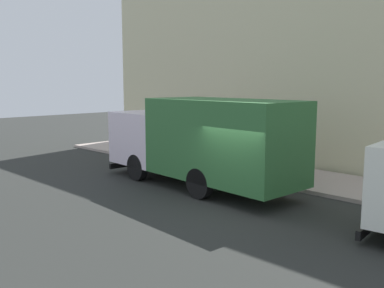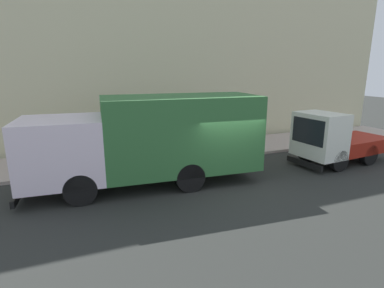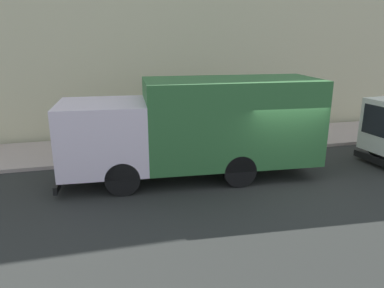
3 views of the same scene
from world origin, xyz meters
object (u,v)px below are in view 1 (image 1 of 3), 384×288
object	(u,v)px
pedestrian_walking	(194,142)
pedestrian_third	(305,156)
large_utility_truck	(201,140)
traffic_cone_orange	(182,155)
street_sign_post	(271,147)
pedestrian_standing	(261,145)

from	to	relation	value
pedestrian_walking	pedestrian_third	size ratio (longest dim) A/B	0.99
large_utility_truck	pedestrian_walking	bearing A→B (deg)	50.75
large_utility_truck	traffic_cone_orange	xyz separation A→B (m)	(2.45, 3.52, -1.30)
street_sign_post	pedestrian_third	bearing A→B (deg)	-26.50
pedestrian_walking	street_sign_post	size ratio (longest dim) A/B	0.76
large_utility_truck	street_sign_post	distance (m)	2.75
large_utility_truck	pedestrian_third	xyz separation A→B (m)	(3.57, -2.28, -0.77)
pedestrian_walking	traffic_cone_orange	size ratio (longest dim) A/B	2.33
pedestrian_walking	pedestrian_third	world-z (taller)	pedestrian_third
street_sign_post	large_utility_truck	bearing A→B (deg)	144.00
pedestrian_standing	street_sign_post	xyz separation A→B (m)	(-2.47, -2.19, 0.44)
pedestrian_walking	pedestrian_standing	bearing A→B (deg)	-32.05
pedestrian_standing	traffic_cone_orange	bearing A→B (deg)	6.47
pedestrian_standing	large_utility_truck	bearing A→B (deg)	66.41
pedestrian_standing	street_sign_post	world-z (taller)	street_sign_post
pedestrian_walking	pedestrian_standing	world-z (taller)	pedestrian_walking
large_utility_truck	pedestrian_standing	size ratio (longest dim) A/B	5.16
pedestrian_third	traffic_cone_orange	bearing A→B (deg)	-155.78
large_utility_truck	pedestrian_standing	bearing A→B (deg)	10.92
traffic_cone_orange	street_sign_post	bearing A→B (deg)	-92.65
pedestrian_standing	traffic_cone_orange	world-z (taller)	pedestrian_standing
pedestrian_third	traffic_cone_orange	distance (m)	5.93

